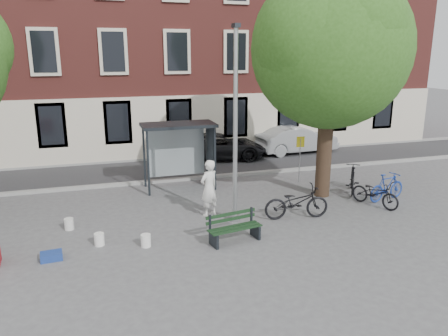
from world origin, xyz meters
TOP-DOWN VIEW (x-y plane):
  - ground at (0.00, 0.00)m, footprint 90.00×90.00m
  - road at (0.00, 7.00)m, footprint 40.00×4.00m
  - curb_near at (0.00, 5.00)m, footprint 40.00×0.25m
  - curb_far at (0.00, 9.00)m, footprint 40.00×0.25m
  - building_row at (0.00, 13.00)m, footprint 30.00×8.00m
  - lamppost at (0.00, 0.00)m, footprint 0.28×0.35m
  - tree_right at (4.01, 1.38)m, footprint 5.76×5.60m
  - bus_shelter at (-0.61, 4.11)m, footprint 2.85×1.45m
  - painter at (-0.66, 0.74)m, footprint 0.83×0.73m
  - bench at (-0.51, -1.48)m, footprint 1.66×0.80m
  - bike_a at (2.00, -0.37)m, footprint 2.21×1.04m
  - bike_b at (5.98, 0.29)m, footprint 1.79×0.87m
  - bike_c at (5.20, -0.11)m, footprint 1.30×1.93m
  - bike_d at (5.31, 1.50)m, footprint 1.40×1.82m
  - car_dark at (1.91, 8.26)m, footprint 4.96×2.80m
  - car_silver at (6.29, 8.38)m, footprint 4.55×1.88m
  - blue_crate at (-5.49, -1.17)m, footprint 0.58×0.45m
  - bucket_a at (-5.11, 0.82)m, footprint 0.29×0.29m
  - bucket_b at (-3.00, -1.09)m, footprint 0.30×0.30m
  - bucket_c at (-4.25, -0.62)m, footprint 0.33×0.33m
  - notice_sign at (3.97, 3.38)m, footprint 0.33×0.07m

SIDE VIEW (x-z plane):
  - ground at x=0.00m, z-range 0.00..0.00m
  - road at x=0.00m, z-range 0.00..0.01m
  - curb_near at x=0.00m, z-range 0.00..0.12m
  - curb_far at x=0.00m, z-range 0.00..0.12m
  - blue_crate at x=-5.49m, z-range 0.00..0.20m
  - bucket_a at x=-5.11m, z-range 0.00..0.36m
  - bucket_b at x=-3.00m, z-range 0.00..0.36m
  - bucket_c at x=-4.25m, z-range 0.00..0.36m
  - bench at x=-0.51m, z-range -0.03..0.79m
  - bike_c at x=5.20m, z-range 0.00..0.96m
  - bike_b at x=5.98m, z-range 0.00..1.04m
  - bike_d at x=5.31m, z-range 0.00..1.10m
  - bike_a at x=2.00m, z-range 0.00..1.12m
  - car_dark at x=1.91m, z-range 0.00..1.31m
  - car_silver at x=6.29m, z-range 0.00..1.47m
  - painter at x=-0.66m, z-range 0.00..1.91m
  - notice_sign at x=3.97m, z-range 0.44..2.38m
  - bus_shelter at x=-0.61m, z-range 0.61..3.23m
  - lamppost at x=0.00m, z-range -0.27..5.84m
  - tree_right at x=4.01m, z-range 1.52..9.72m
  - building_row at x=0.00m, z-range 0.00..14.00m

